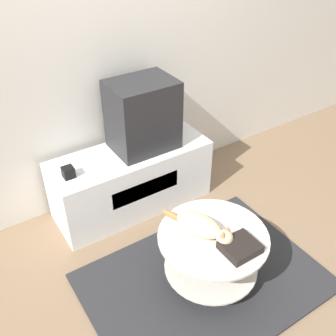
# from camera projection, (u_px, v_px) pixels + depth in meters

# --- Properties ---
(ground_plane) EXTENTS (12.00, 12.00, 0.00)m
(ground_plane) POSITION_uv_depth(u_px,v_px,m) (204.00, 282.00, 2.71)
(ground_plane) COLOR #7F664C
(wall_back) EXTENTS (8.00, 0.05, 2.60)m
(wall_back) POSITION_uv_depth(u_px,v_px,m) (104.00, 43.00, 2.85)
(wall_back) COLOR silver
(wall_back) RESTS_ON ground_plane
(rug) EXTENTS (1.57, 1.13, 0.02)m
(rug) POSITION_uv_depth(u_px,v_px,m) (204.00, 281.00, 2.70)
(rug) COLOR #28282B
(rug) RESTS_ON ground_plane
(tv_stand) EXTENTS (1.28, 0.47, 0.53)m
(tv_stand) POSITION_uv_depth(u_px,v_px,m) (132.00, 179.00, 3.22)
(tv_stand) COLOR white
(tv_stand) RESTS_ON ground_plane
(tv) EXTENTS (0.49, 0.37, 0.55)m
(tv) POSITION_uv_depth(u_px,v_px,m) (143.00, 115.00, 2.99)
(tv) COLOR #232326
(tv) RESTS_ON tv_stand
(speaker) EXTENTS (0.08, 0.08, 0.08)m
(speaker) POSITION_uv_depth(u_px,v_px,m) (68.00, 172.00, 2.79)
(speaker) COLOR black
(speaker) RESTS_ON tv_stand
(coffee_table) EXTENTS (0.71, 0.71, 0.42)m
(coffee_table) POSITION_uv_depth(u_px,v_px,m) (212.00, 251.00, 2.55)
(coffee_table) COLOR #B2B2B7
(coffee_table) RESTS_ON rug
(dvd_box) EXTENTS (0.22, 0.19, 0.05)m
(dvd_box) POSITION_uv_depth(u_px,v_px,m) (240.00, 247.00, 2.35)
(dvd_box) COLOR black
(dvd_box) RESTS_ON coffee_table
(cat) EXTENTS (0.27, 0.50, 0.13)m
(cat) POSITION_uv_depth(u_px,v_px,m) (202.00, 226.00, 2.45)
(cat) COLOR beige
(cat) RESTS_ON coffee_table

